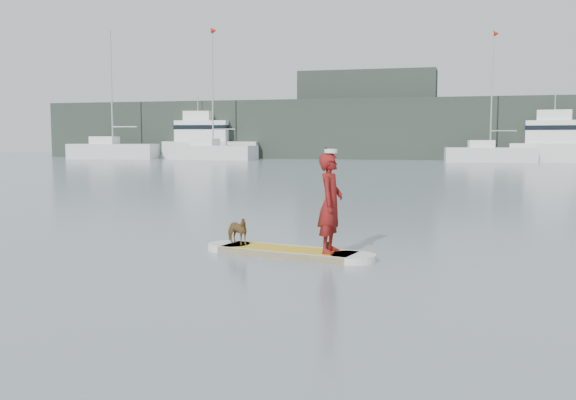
% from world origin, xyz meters
% --- Properties ---
extents(ground, '(140.00, 140.00, 0.00)m').
position_xyz_m(ground, '(0.00, 0.00, 0.00)').
color(ground, slate).
rests_on(ground, ground).
extents(paddleboard, '(3.25, 1.32, 0.12)m').
position_xyz_m(paddleboard, '(-3.35, -1.86, 0.06)').
color(paddleboard, gold).
rests_on(paddleboard, ground).
extents(paddler, '(0.45, 0.65, 1.73)m').
position_xyz_m(paddler, '(-2.55, -2.03, 0.98)').
color(paddler, maroon).
rests_on(paddler, paddleboard).
extents(white_cap, '(0.22, 0.22, 0.07)m').
position_xyz_m(white_cap, '(-2.55, -2.03, 1.88)').
color(white_cap, silver).
rests_on(white_cap, paddler).
extents(dog, '(0.67, 0.55, 0.52)m').
position_xyz_m(dog, '(-4.42, -1.64, 0.38)').
color(dog, brown).
rests_on(dog, paddleboard).
extents(paddle, '(0.10, 0.30, 2.00)m').
position_xyz_m(paddle, '(-2.64, -1.76, 0.80)').
color(paddle, black).
rests_on(paddle, ground).
extents(sailboat_a, '(9.12, 3.82, 12.85)m').
position_xyz_m(sailboat_a, '(-34.71, 45.49, 0.90)').
color(sailboat_a, silver).
rests_on(sailboat_a, ground).
extents(sailboat_b, '(8.69, 3.35, 12.62)m').
position_xyz_m(sailboat_b, '(-23.87, 45.65, 0.88)').
color(sailboat_b, silver).
rests_on(sailboat_b, ground).
extents(sailboat_d, '(7.87, 3.13, 11.30)m').
position_xyz_m(sailboat_d, '(1.93, 46.04, 0.81)').
color(sailboat_d, silver).
rests_on(sailboat_d, ground).
extents(motor_yacht_a, '(10.40, 4.87, 6.00)m').
position_xyz_m(motor_yacht_a, '(8.40, 47.50, 1.69)').
color(motor_yacht_a, silver).
rests_on(motor_yacht_a, ground).
extents(motor_yacht_b, '(10.12, 4.70, 6.43)m').
position_xyz_m(motor_yacht_b, '(-25.86, 49.38, 1.81)').
color(motor_yacht_b, silver).
rests_on(motor_yacht_b, ground).
extents(shore_mass, '(90.00, 6.00, 6.00)m').
position_xyz_m(shore_mass, '(0.00, 53.00, 3.00)').
color(shore_mass, '#212924').
rests_on(shore_mass, ground).
extents(shore_building_west, '(14.00, 4.00, 9.00)m').
position_xyz_m(shore_building_west, '(-10.00, 54.00, 4.50)').
color(shore_building_west, '#212924').
rests_on(shore_building_west, ground).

